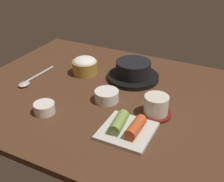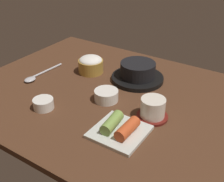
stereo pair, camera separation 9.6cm
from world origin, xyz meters
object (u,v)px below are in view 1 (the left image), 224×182
Objects in this scene: kimchi_plate at (127,128)px; banchan_cup_center at (107,95)px; rice_bowl at (85,65)px; side_bowl_near at (44,108)px; tea_cup_with_saucer at (156,106)px; spoon at (29,81)px; stone_pot at (133,71)px.

banchan_cup_center is at bearing 136.10° from kimchi_plate.
rice_bowl is 22.21cm from banchan_cup_center.
kimchi_plate is 2.21× the size of side_bowl_near.
spoon is (-49.16, -0.81, -2.62)cm from tea_cup_with_saucer.
rice_bowl reaches higher than tea_cup_with_saucer.
banchan_cup_center is 18.11cm from kimchi_plate.
tea_cup_with_saucer is at bearing -2.13° from banchan_cup_center.
stone_pot is 2.03× the size of tea_cup_with_saucer.
kimchi_plate is (30.06, -26.75, -1.93)cm from rice_bowl.
kimchi_plate is 0.72× the size of spoon.
side_bowl_near is (-31.46, -14.30, -1.45)cm from tea_cup_with_saucer.
tea_cup_with_saucer reaches higher than kimchi_plate.
tea_cup_with_saucer is (34.37, -14.84, -0.27)cm from rice_bowl.
rice_bowl reaches higher than kimchi_plate.
kimchi_plate is at bearing -109.90° from tea_cup_with_saucer.
spoon is at bearing -179.06° from tea_cup_with_saucer.
banchan_cup_center is (-17.36, 0.65, -1.25)cm from tea_cup_with_saucer.
banchan_cup_center reaches higher than spoon.
kimchi_plate is at bearing 5.03° from side_bowl_near.
rice_bowl is (-18.75, -4.19, 0.35)cm from stone_pot.
stone_pot is at bearing 110.08° from kimchi_plate.
side_bowl_near is at bearing -174.97° from kimchi_plate.
banchan_cup_center is 31.87cm from spoon.
banchan_cup_center is at bearing -39.84° from rice_bowl.
side_bowl_near reaches higher than spoon.
tea_cup_with_saucer is 1.20× the size of banchan_cup_center.
tea_cup_with_saucer reaches higher than side_bowl_near.
stone_pot is 24.62cm from tea_cup_with_saucer.
tea_cup_with_saucer is 0.67× the size of kimchi_plate.
spoon is at bearing -133.40° from rice_bowl.
tea_cup_with_saucer is 34.59cm from side_bowl_near.
stone_pot is 2.43× the size of banchan_cup_center.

